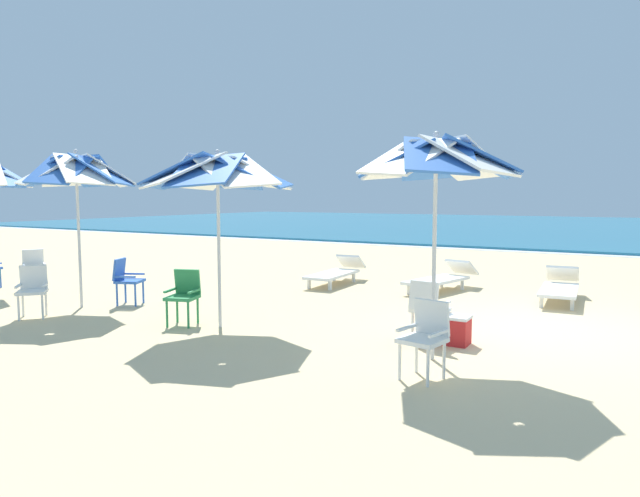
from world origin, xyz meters
The scene contains 16 objects.
ground_plane centered at (0.00, 0.00, 0.00)m, with size 80.00×80.00×0.00m, color beige.
sea centered at (0.00, 30.63, 0.05)m, with size 80.00×36.00×0.10m, color teal.
surf_foam centered at (0.00, 12.33, 0.01)m, with size 80.00×0.70×0.01m, color white.
beach_umbrella_0 centered at (-0.94, -2.44, 2.44)m, with size 2.03×2.03×2.80m.
plastic_chair_0 centered at (-0.78, -3.16, 0.50)m, with size 0.51×0.54×0.87m.
plastic_chair_1 centered at (-1.27, -1.66, 0.50)m, with size 0.50×0.52×0.87m.
beach_umbrella_1 centered at (-4.35, -2.41, 2.36)m, with size 2.35×2.35×2.72m.
plastic_chair_2 centered at (-4.96, -2.55, 0.50)m, with size 0.56×0.58×0.87m.
beach_umbrella_2 centered at (-7.56, -2.47, 2.44)m, with size 2.04×2.04×2.86m.
plastic_chair_3 centered at (-7.52, -3.42, 0.50)m, with size 0.63×0.63×0.87m.
plastic_chair_4 centered at (-7.06, -1.86, 0.50)m, with size 0.60×0.58×0.87m.
plastic_chair_7 centered at (-10.18, -1.67, 0.50)m, with size 0.62×0.60×0.87m.
sun_lounger_1 centered at (-0.08, 2.52, 0.28)m, with size 0.76×2.18×0.62m.
sun_lounger_2 centered at (-2.42, 2.54, 0.28)m, with size 1.11×2.23×0.62m.
sun_lounger_3 centered at (-4.83, 2.24, 0.28)m, with size 0.73×2.17×0.62m.
cooler_box centered at (-0.96, -1.59, 0.20)m, with size 0.50×0.34×0.40m.
Camera 1 is at (1.24, -9.02, 2.02)m, focal length 31.46 mm.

